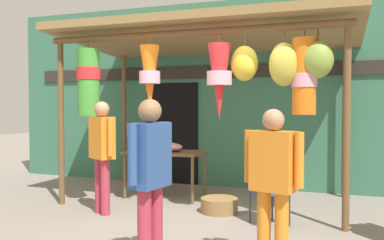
{
  "coord_description": "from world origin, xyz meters",
  "views": [
    {
      "loc": [
        1.91,
        -5.35,
        1.55
      ],
      "look_at": [
        -0.42,
        1.17,
        1.31
      ],
      "focal_mm": 38.95,
      "sensor_mm": 36.0,
      "label": 1
    }
  ],
  "objects": [
    {
      "name": "folding_chair",
      "position": [
        1.0,
        0.11,
        0.5
      ],
      "size": [
        0.57,
        0.57,
        0.84
      ],
      "color": "#2347A8",
      "rests_on": "ground_plane"
    },
    {
      "name": "shopper_by_bananas",
      "position": [
        0.26,
        -1.87,
        0.95
      ],
      "size": [
        0.29,
        0.58,
        1.61
      ],
      "color": "#B23347",
      "rests_on": "ground_plane"
    },
    {
      "name": "ground_plane",
      "position": [
        0.0,
        0.0,
        0.0
      ],
      "size": [
        30.0,
        30.0,
        0.0
      ],
      "primitive_type": "plane",
      "color": "gray"
    },
    {
      "name": "display_table",
      "position": [
        -0.86,
        1.07,
        0.7
      ],
      "size": [
        1.3,
        0.71,
        0.79
      ],
      "color": "brown",
      "rests_on": "ground_plane"
    },
    {
      "name": "shop_facade",
      "position": [
        -0.01,
        2.45,
        1.77
      ],
      "size": [
        9.54,
        0.29,
        3.54
      ],
      "color": "#387056",
      "rests_on": "ground_plane"
    },
    {
      "name": "passerby_at_right",
      "position": [
        1.32,
        -1.44,
        0.89
      ],
      "size": [
        0.57,
        0.32,
        1.52
      ],
      "color": "orange",
      "rests_on": "ground_plane"
    },
    {
      "name": "flower_heap_on_table",
      "position": [
        -0.85,
        1.02,
        0.86
      ],
      "size": [
        0.64,
        0.45,
        0.15
      ],
      "color": "pink",
      "rests_on": "display_table"
    },
    {
      "name": "market_stall_canopy",
      "position": [
        -0.02,
        0.82,
        2.42
      ],
      "size": [
        4.7,
        2.53,
        2.82
      ],
      "color": "brown",
      "rests_on": "ground_plane"
    },
    {
      "name": "wicker_basket_by_table",
      "position": [
        0.27,
        0.43,
        0.11
      ],
      "size": [
        0.54,
        0.54,
        0.21
      ],
      "primitive_type": "cylinder",
      "color": "olive",
      "rests_on": "ground_plane"
    },
    {
      "name": "vendor_in_orange",
      "position": [
        -1.29,
        -0.21,
        0.95
      ],
      "size": [
        0.52,
        0.39,
        1.61
      ],
      "color": "#B23347",
      "rests_on": "ground_plane"
    }
  ]
}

